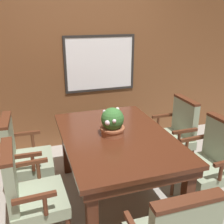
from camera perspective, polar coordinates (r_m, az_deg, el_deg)
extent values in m
plane|color=#A39E93|center=(3.01, 0.65, -19.71)|extent=(14.00, 14.00, 0.00)
cube|color=brown|center=(3.94, -6.97, 9.86)|extent=(7.20, 0.06, 2.45)
cube|color=white|center=(3.96, -2.61, 10.46)|extent=(1.00, 0.01, 0.76)
cube|color=#282623|center=(3.91, -2.69, 16.19)|extent=(1.07, 0.02, 0.04)
cube|color=#282623|center=(4.05, -2.50, 4.91)|extent=(1.07, 0.02, 0.03)
cube|color=#282623|center=(3.86, -10.14, 9.89)|extent=(0.04, 0.02, 0.76)
cube|color=#282623|center=(4.13, 4.48, 10.82)|extent=(0.03, 0.02, 0.76)
cube|color=#4C2314|center=(2.30, -4.35, -22.99)|extent=(0.09, 0.09, 0.73)
cube|color=#4C2314|center=(2.59, 15.95, -18.07)|extent=(0.09, 0.09, 0.73)
cube|color=#4C2314|center=(3.41, -9.94, -7.44)|extent=(0.09, 0.09, 0.73)
cube|color=#4C2314|center=(3.61, 4.05, -5.50)|extent=(0.09, 0.09, 0.73)
cube|color=#4C2314|center=(2.75, 0.97, -6.71)|extent=(1.03, 1.52, 0.09)
cube|color=#4C2314|center=(2.72, 0.98, -5.45)|extent=(1.09, 1.58, 0.04)
cylinder|color=#562B19|center=(3.12, 13.08, -14.47)|extent=(0.04, 0.04, 0.36)
cylinder|color=#562B19|center=(2.85, 18.29, -18.99)|extent=(0.04, 0.04, 0.36)
cylinder|color=#562B19|center=(3.35, 19.11, -12.58)|extent=(0.04, 0.04, 0.36)
cube|color=#93A384|center=(2.96, 19.26, -11.81)|extent=(0.50, 0.53, 0.11)
cube|color=#93A384|center=(2.95, 22.85, -6.15)|extent=(0.10, 0.47, 0.46)
cylinder|color=#562B19|center=(3.05, 15.95, -7.34)|extent=(0.04, 0.04, 0.18)
cube|color=#562B19|center=(3.05, 17.19, -5.56)|extent=(0.33, 0.05, 0.04)
cylinder|color=#562B19|center=(2.71, 22.60, -11.94)|extent=(0.04, 0.04, 0.18)
cylinder|color=#562B19|center=(3.00, -12.67, -16.09)|extent=(0.04, 0.04, 0.36)
cylinder|color=#562B19|center=(3.37, -13.26, -11.66)|extent=(0.04, 0.04, 0.36)
cylinder|color=#562B19|center=(3.02, -20.81, -16.78)|extent=(0.04, 0.04, 0.36)
cylinder|color=#562B19|center=(3.39, -20.36, -12.29)|extent=(0.04, 0.04, 0.36)
cube|color=#93A384|center=(3.06, -17.24, -10.45)|extent=(0.49, 0.52, 0.11)
cube|color=#93A384|center=(2.95, -21.63, -6.02)|extent=(0.09, 0.47, 0.46)
cube|color=#562B19|center=(2.85, -22.27, -1.62)|extent=(0.10, 0.47, 0.03)
cylinder|color=#562B19|center=(2.76, -16.81, -10.52)|extent=(0.04, 0.04, 0.18)
cube|color=#562B19|center=(2.72, -18.51, -9.01)|extent=(0.33, 0.05, 0.04)
cylinder|color=#562B19|center=(3.22, -16.89, -5.82)|extent=(0.04, 0.04, 0.18)
cube|color=#562B19|center=(3.19, -18.33, -4.48)|extent=(0.33, 0.05, 0.04)
cube|color=#562B19|center=(1.64, 16.50, -18.06)|extent=(0.47, 0.09, 0.03)
cylinder|color=#562B19|center=(2.15, 18.07, -20.74)|extent=(0.04, 0.04, 0.18)
cube|color=#562B19|center=(2.05, 19.55, -19.96)|extent=(0.04, 0.33, 0.04)
cylinder|color=#562B19|center=(2.83, -11.28, -18.47)|extent=(0.04, 0.04, 0.36)
cylinder|color=#562B19|center=(2.83, -20.02, -19.61)|extent=(0.04, 0.04, 0.36)
cube|color=#93A384|center=(2.50, -15.63, -18.06)|extent=(0.49, 0.53, 0.11)
cube|color=#93A384|center=(2.34, -21.19, -13.17)|extent=(0.10, 0.47, 0.46)
cube|color=#562B19|center=(2.22, -21.99, -7.90)|extent=(0.11, 0.47, 0.03)
cylinder|color=#562B19|center=(2.21, -14.33, -19.07)|extent=(0.04, 0.04, 0.18)
cube|color=#562B19|center=(2.15, -16.50, -17.46)|extent=(0.33, 0.05, 0.04)
cylinder|color=#562B19|center=(2.63, -15.74, -12.01)|extent=(0.04, 0.04, 0.18)
cube|color=#562B19|center=(2.59, -17.51, -10.52)|extent=(0.33, 0.05, 0.04)
cylinder|color=#562B19|center=(3.68, 7.58, -8.31)|extent=(0.04, 0.04, 0.36)
cylinder|color=#562B19|center=(3.34, 10.91, -11.75)|extent=(0.04, 0.04, 0.36)
cylinder|color=#562B19|center=(3.86, 13.15, -7.24)|extent=(0.04, 0.04, 0.36)
cylinder|color=#562B19|center=(3.54, 16.86, -10.34)|extent=(0.04, 0.04, 0.36)
cube|color=#93A384|center=(3.49, 12.40, -5.97)|extent=(0.47, 0.51, 0.11)
cube|color=#93A384|center=(3.47, 15.55, -1.24)|extent=(0.08, 0.47, 0.46)
cube|color=#562B19|center=(3.39, 15.94, 2.58)|extent=(0.09, 0.47, 0.03)
cylinder|color=#562B19|center=(3.62, 10.04, -2.26)|extent=(0.04, 0.04, 0.18)
cube|color=#562B19|center=(3.62, 11.11, -0.79)|extent=(0.33, 0.04, 0.04)
cylinder|color=#562B19|center=(3.21, 14.38, -5.68)|extent=(0.04, 0.04, 0.18)
cube|color=#562B19|center=(3.21, 15.60, -4.02)|extent=(0.33, 0.04, 0.04)
cylinder|color=#9E5638|center=(2.70, 0.10, -4.16)|extent=(0.23, 0.23, 0.08)
cylinder|color=#9E5638|center=(2.69, 0.10, -3.55)|extent=(0.25, 0.25, 0.02)
sphere|color=#387033|center=(2.65, 0.11, -1.51)|extent=(0.23, 0.23, 0.23)
sphere|color=silver|center=(2.54, 0.49, -1.99)|extent=(0.04, 0.04, 0.04)
sphere|color=silver|center=(2.56, -0.98, -2.35)|extent=(0.05, 0.05, 0.05)
sphere|color=silver|center=(2.64, 1.19, 0.62)|extent=(0.04, 0.04, 0.04)
sphere|color=silver|center=(2.73, -0.76, -0.29)|extent=(0.04, 0.04, 0.04)
sphere|color=silver|center=(2.73, -0.21, -0.09)|extent=(0.04, 0.04, 0.04)
sphere|color=silver|center=(2.74, -1.19, -0.95)|extent=(0.05, 0.05, 0.05)
sphere|color=silver|center=(2.64, -1.67, 0.09)|extent=(0.04, 0.04, 0.04)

